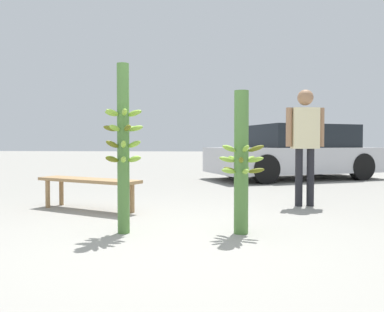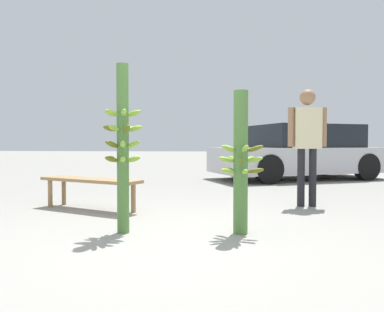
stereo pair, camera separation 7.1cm
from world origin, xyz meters
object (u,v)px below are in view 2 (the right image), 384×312
Objects in this scene: market_bench at (90,183)px; parked_car at (301,153)px; vendor_person at (307,135)px; banana_stalk_center at (241,162)px; banana_stalk_left at (123,145)px.

parked_car is (3.43, 4.82, 0.29)m from market_bench.
vendor_person reaches higher than parked_car.
market_bench is (-2.86, -0.64, -0.63)m from vendor_person.
vendor_person is at bearing 146.89° from parked_car.
banana_stalk_center is at bearing -7.11° from market_bench.
vendor_person is 3.00m from market_bench.
banana_stalk_left is at bearing -147.98° from vendor_person.
vendor_person is at bearing 41.79° from banana_stalk_left.
banana_stalk_left is 6.54m from parked_car.
market_bench is at bearing 119.16° from parked_car.
vendor_person reaches higher than market_bench.
market_bench is 0.33× the size of parked_car.
parked_car is (1.47, 5.88, -0.05)m from banana_stalk_center.
parked_car reaches higher than market_bench.
vendor_person is 0.35× the size of parked_car.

